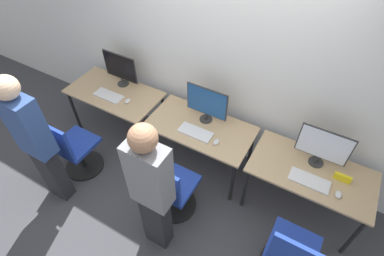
# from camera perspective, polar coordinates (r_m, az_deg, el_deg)

# --- Properties ---
(ground_plane) EXTENTS (20.00, 20.00, 0.00)m
(ground_plane) POSITION_cam_1_polar(r_m,az_deg,el_deg) (3.81, -0.98, -10.29)
(ground_plane) COLOR #3D3D42
(wall_back) EXTENTS (12.00, 0.05, 2.80)m
(wall_back) POSITION_cam_1_polar(r_m,az_deg,el_deg) (3.32, 5.67, 13.58)
(wall_back) COLOR silver
(wall_back) RESTS_ON ground_plane
(desk_left) EXTENTS (1.22, 0.65, 0.71)m
(desk_left) POSITION_cam_1_polar(r_m,az_deg,el_deg) (4.08, -14.46, 5.83)
(desk_left) COLOR tan
(desk_left) RESTS_ON ground_plane
(monitor_left) EXTENTS (0.50, 0.15, 0.45)m
(monitor_left) POSITION_cam_1_polar(r_m,az_deg,el_deg) (4.00, -13.51, 11.00)
(monitor_left) COLOR #2D2D2D
(monitor_left) RESTS_ON desk_left
(keyboard_left) EXTENTS (0.39, 0.17, 0.02)m
(keyboard_left) POSITION_cam_1_polar(r_m,az_deg,el_deg) (3.98, -15.60, 5.96)
(keyboard_left) COLOR silver
(keyboard_left) RESTS_ON desk_left
(mouse_left) EXTENTS (0.06, 0.09, 0.03)m
(mouse_left) POSITION_cam_1_polar(r_m,az_deg,el_deg) (3.83, -12.20, 5.04)
(mouse_left) COLOR silver
(mouse_left) RESTS_ON desk_left
(office_chair_left) EXTENTS (0.48, 0.48, 0.91)m
(office_chair_left) POSITION_cam_1_polar(r_m,az_deg,el_deg) (3.90, -21.51, -3.99)
(office_chair_left) COLOR black
(office_chair_left) RESTS_ON ground_plane
(person_left) EXTENTS (0.36, 0.22, 1.71)m
(person_left) POSITION_cam_1_polar(r_m,az_deg,el_deg) (3.36, -27.71, -2.09)
(person_left) COLOR #232328
(person_left) RESTS_ON ground_plane
(desk_center) EXTENTS (1.22, 0.65, 0.71)m
(desk_center) POSITION_cam_1_polar(r_m,az_deg,el_deg) (3.49, 1.58, -0.60)
(desk_center) COLOR tan
(desk_center) RESTS_ON ground_plane
(monitor_center) EXTENTS (0.50, 0.15, 0.45)m
(monitor_center) POSITION_cam_1_polar(r_m,az_deg,el_deg) (3.36, 2.82, 4.72)
(monitor_center) COLOR #2D2D2D
(monitor_center) RESTS_ON desk_center
(keyboard_center) EXTENTS (0.39, 0.17, 0.02)m
(keyboard_center) POSITION_cam_1_polar(r_m,az_deg,el_deg) (3.36, 0.67, -0.82)
(keyboard_center) COLOR silver
(keyboard_center) RESTS_ON desk_center
(mouse_center) EXTENTS (0.06, 0.09, 0.03)m
(mouse_center) POSITION_cam_1_polar(r_m,az_deg,el_deg) (3.26, 4.64, -2.69)
(mouse_center) COLOR silver
(mouse_center) RESTS_ON desk_center
(office_chair_center) EXTENTS (0.48, 0.48, 0.91)m
(office_chair_center) POSITION_cam_1_polar(r_m,az_deg,el_deg) (3.30, -3.83, -11.82)
(office_chair_center) COLOR black
(office_chair_center) RESTS_ON ground_plane
(person_center) EXTENTS (0.36, 0.22, 1.71)m
(person_center) POSITION_cam_1_polar(r_m,az_deg,el_deg) (2.66, -7.68, -11.53)
(person_center) COLOR #232328
(person_center) RESTS_ON ground_plane
(desk_right) EXTENTS (1.22, 0.65, 0.71)m
(desk_right) POSITION_cam_1_polar(r_m,az_deg,el_deg) (3.32, 21.60, -8.47)
(desk_right) COLOR tan
(desk_right) RESTS_ON ground_plane
(monitor_right) EXTENTS (0.50, 0.15, 0.45)m
(monitor_right) POSITION_cam_1_polar(r_m,az_deg,el_deg) (3.17, 23.71, -3.25)
(monitor_right) COLOR #2D2D2D
(monitor_right) RESTS_ON desk_right
(keyboard_right) EXTENTS (0.39, 0.17, 0.02)m
(keyboard_right) POSITION_cam_1_polar(r_m,az_deg,el_deg) (3.16, 21.43, -9.30)
(keyboard_right) COLOR silver
(keyboard_right) RESTS_ON desk_right
(mouse_right) EXTENTS (0.06, 0.09, 0.03)m
(mouse_right) POSITION_cam_1_polar(r_m,az_deg,el_deg) (3.17, 26.15, -11.31)
(mouse_right) COLOR silver
(mouse_right) RESTS_ON desk_right
(office_chair_right) EXTENTS (0.48, 0.48, 0.91)m
(office_chair_right) POSITION_cam_1_polar(r_m,az_deg,el_deg) (3.11, 18.07, -22.13)
(office_chair_right) COLOR black
(office_chair_right) RESTS_ON ground_plane
(placard_right) EXTENTS (0.16, 0.03, 0.08)m
(placard_right) POSITION_cam_1_polar(r_m,az_deg,el_deg) (3.27, 26.74, -8.47)
(placard_right) COLOR yellow
(placard_right) RESTS_ON desk_right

